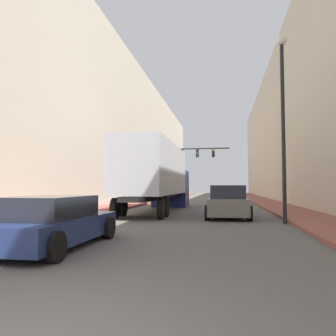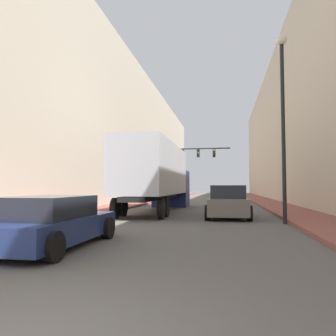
% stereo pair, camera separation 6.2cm
% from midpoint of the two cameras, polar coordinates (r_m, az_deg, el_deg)
% --- Properties ---
extents(sidewalk_right, '(2.55, 80.00, 0.15)m').
position_cam_midpoint_polar(sidewalk_right, '(32.75, 16.81, -5.67)').
color(sidewalk_right, brown).
rests_on(sidewalk_right, ground).
extents(sidewalk_left, '(2.55, 80.00, 0.15)m').
position_cam_midpoint_polar(sidewalk_left, '(33.43, -3.51, -5.74)').
color(sidewalk_left, brown).
rests_on(sidewalk_left, ground).
extents(building_right, '(6.00, 80.00, 15.68)m').
position_cam_midpoint_polar(building_right, '(34.08, 23.81, 7.69)').
color(building_right, beige).
rests_on(building_right, ground).
extents(building_left, '(6.00, 80.00, 14.83)m').
position_cam_midpoint_polar(building_left, '(35.14, -10.30, 6.44)').
color(building_left, '#BCB29E').
rests_on(building_left, ground).
extents(semi_truck, '(2.55, 12.15, 3.99)m').
position_cam_midpoint_polar(semi_truck, '(20.31, -1.61, -1.27)').
color(semi_truck, '#B2B7C1').
rests_on(semi_truck, ground).
extents(sedan_car, '(2.09, 4.42, 1.30)m').
position_cam_midpoint_polar(sedan_car, '(8.94, -19.50, -8.96)').
color(sedan_car, navy).
rests_on(sedan_car, ground).
extents(suv_car, '(2.09, 4.82, 1.60)m').
position_cam_midpoint_polar(suv_car, '(16.76, 10.51, -5.86)').
color(suv_car, slate).
rests_on(suv_car, ground).
extents(traffic_signal_gantry, '(7.03, 0.35, 5.99)m').
position_cam_midpoint_polar(traffic_signal_gantry, '(36.15, 2.96, 1.19)').
color(traffic_signal_gantry, black).
rests_on(traffic_signal_gantry, ground).
extents(street_lamp, '(0.44, 0.44, 7.99)m').
position_cam_midpoint_polar(street_lamp, '(14.83, 19.47, 10.48)').
color(street_lamp, black).
rests_on(street_lamp, ground).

